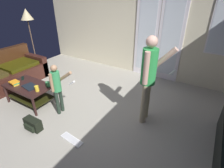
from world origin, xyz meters
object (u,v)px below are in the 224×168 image
at_px(tv_remote_black, 23,78).
at_px(leather_couch, 2,76).
at_px(coffee_table, 29,90).
at_px(laptop_closed, 30,87).
at_px(person_adult, 149,74).
at_px(loose_keyboard, 72,139).
at_px(person_child, 57,85).
at_px(cup_by_laptop, 48,84).
at_px(floor_lamp, 27,18).
at_px(book_stack, 14,83).
at_px(backpack, 33,124).
at_px(cup_near_edge, 37,89).

bearing_deg(tv_remote_black, leather_couch, -143.47).
height_order(leather_couch, coffee_table, leather_couch).
bearing_deg(leather_couch, laptop_closed, -6.48).
bearing_deg(person_adult, loose_keyboard, -126.16).
relative_size(person_child, cup_by_laptop, 9.51).
bearing_deg(floor_lamp, loose_keyboard, -29.91).
bearing_deg(person_child, leather_couch, 178.94).
distance_m(person_adult, book_stack, 2.82).
bearing_deg(tv_remote_black, backpack, 4.60).
distance_m(laptop_closed, book_stack, 0.39).
xyz_separation_m(leather_couch, cup_by_laptop, (1.66, 0.06, 0.21)).
relative_size(backpack, cup_by_laptop, 3.12).
bearing_deg(leather_couch, cup_by_laptop, 1.90).
xyz_separation_m(leather_couch, coffee_table, (1.24, -0.12, 0.03)).
distance_m(backpack, loose_keyboard, 0.80).
xyz_separation_m(leather_couch, loose_keyboard, (2.77, -0.51, -0.28)).
height_order(coffee_table, cup_by_laptop, cup_by_laptop).
distance_m(loose_keyboard, cup_by_laptop, 1.34).
bearing_deg(cup_by_laptop, laptop_closed, -145.77).
bearing_deg(cup_by_laptop, person_child, -13.27).
height_order(loose_keyboard, book_stack, book_stack).
xyz_separation_m(laptop_closed, book_stack, (-0.38, -0.10, 0.03)).
bearing_deg(cup_near_edge, person_child, 18.67).
xyz_separation_m(leather_couch, floor_lamp, (-0.32, 1.27, 1.24)).
distance_m(backpack, book_stack, 1.16).
bearing_deg(floor_lamp, cup_by_laptop, -31.49).
relative_size(backpack, loose_keyboard, 0.76).
bearing_deg(laptop_closed, tv_remote_black, 170.40).
bearing_deg(leather_couch, book_stack, -14.38).
xyz_separation_m(person_child, cup_near_edge, (-0.44, -0.15, -0.13)).
distance_m(leather_couch, book_stack, 1.03).
relative_size(leather_couch, backpack, 6.04).
xyz_separation_m(backpack, cup_by_laptop, (-0.33, 0.72, 0.39)).
relative_size(coffee_table, book_stack, 4.38).
bearing_deg(person_adult, cup_by_laptop, -163.27).
bearing_deg(loose_keyboard, person_child, 146.54).
height_order(cup_near_edge, tv_remote_black, cup_near_edge).
bearing_deg(cup_by_laptop, floor_lamp, 148.51).
distance_m(backpack, laptop_closed, 0.89).
bearing_deg(cup_near_edge, tv_remote_black, 165.21).
bearing_deg(tv_remote_black, floor_lamp, 169.09).
distance_m(laptop_closed, tv_remote_black, 0.51).
height_order(person_child, cup_by_laptop, person_child).
distance_m(person_adult, person_child, 1.73).
relative_size(leather_couch, laptop_closed, 6.40).
bearing_deg(backpack, cup_near_edge, 127.63).
bearing_deg(person_adult, coffee_table, -162.22).
distance_m(coffee_table, person_adult, 2.57).
bearing_deg(loose_keyboard, floor_lamp, 150.09).
relative_size(coffee_table, cup_near_edge, 8.63).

